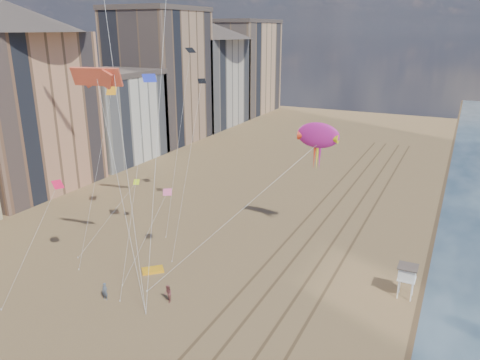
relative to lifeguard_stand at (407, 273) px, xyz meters
The scene contains 9 objects.
wet_sand 14.78m from the lifeguard_stand, 67.06° to the left, with size 260.00×260.00×0.00m, color #42301E.
tracks 11.58m from the lifeguard_stand, 162.44° to the left, with size 7.68×120.00×0.01m.
buildings 71.63m from the lifeguard_stand, 146.56° to the left, with size 34.72×131.35×29.00m.
lifeguard_stand is the anchor object (origin of this frame).
grounded_kite 25.61m from the lifeguard_stand, 165.31° to the right, with size 2.22×1.41×0.25m, color #FCA815.
show_kite 17.57m from the lifeguard_stand, 145.81° to the left, with size 7.94×9.52×24.33m.
kite_flyer_a 28.59m from the lifeguard_stand, 153.21° to the right, with size 0.63×0.41×1.72m, color #4F5966.
kite_flyer_b 22.60m from the lifeguard_stand, 151.85° to the right, with size 0.85×0.66×1.74m, color brown.
small_kites 31.34m from the lifeguard_stand, behind, with size 10.30×19.30×16.28m.
Camera 1 is at (16.19, -15.51, 24.50)m, focal length 35.00 mm.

